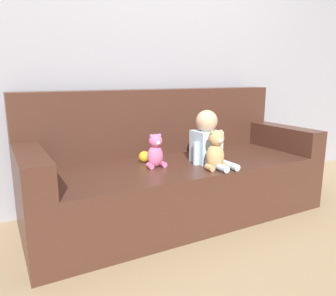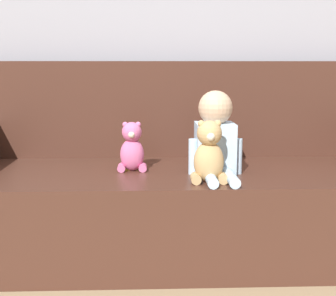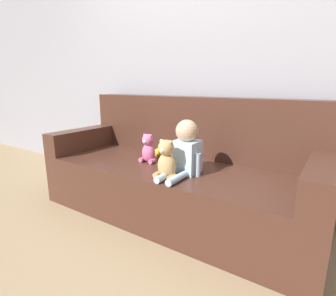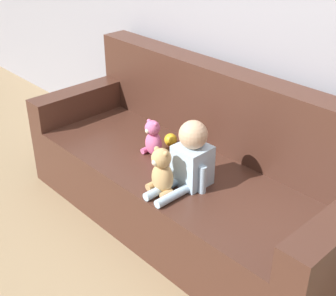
{
  "view_description": "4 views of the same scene",
  "coord_description": "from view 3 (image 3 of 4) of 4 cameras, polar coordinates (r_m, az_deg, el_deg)",
  "views": [
    {
      "loc": [
        -1.15,
        -1.97,
        1.01
      ],
      "look_at": [
        -0.13,
        -0.1,
        0.54
      ],
      "focal_mm": 35.0,
      "sensor_mm": 36.0,
      "label": 1
    },
    {
      "loc": [
        -0.12,
        -2.18,
        0.89
      ],
      "look_at": [
        -0.04,
        0.01,
        0.5
      ],
      "focal_mm": 50.0,
      "sensor_mm": 36.0,
      "label": 2
    },
    {
      "loc": [
        1.03,
        -1.64,
        1.01
      ],
      "look_at": [
        0.0,
        -0.09,
        0.56
      ],
      "focal_mm": 28.0,
      "sensor_mm": 36.0,
      "label": 3
    },
    {
      "loc": [
        1.63,
        -1.67,
        1.81
      ],
      "look_at": [
        -0.01,
        -0.13,
        0.56
      ],
      "focal_mm": 50.0,
      "sensor_mm": 36.0,
      "label": 4
    }
  ],
  "objects": [
    {
      "name": "person_baby",
      "position": [
        1.79,
        3.8,
        -0.57
      ],
      "size": [
        0.24,
        0.38,
        0.37
      ],
      "color": "silver",
      "rests_on": "couch"
    },
    {
      "name": "teddy_bear_brown",
      "position": [
        1.69,
        -0.35,
        -2.73
      ],
      "size": [
        0.15,
        0.12,
        0.26
      ],
      "color": "tan",
      "rests_on": "couch"
    },
    {
      "name": "toy_ball",
      "position": [
        2.2,
        -2.06,
        -1.05
      ],
      "size": [
        0.08,
        0.08,
        0.08
      ],
      "color": "gold",
      "rests_on": "couch"
    },
    {
      "name": "ground_plane",
      "position": [
        2.18,
        1.39,
        -13.96
      ],
      "size": [
        12.0,
        12.0,
        0.0
      ],
      "primitive_type": "plane",
      "color": "#9E8460"
    },
    {
      "name": "wall_back",
      "position": [
        2.39,
        8.45,
        20.48
      ],
      "size": [
        8.0,
        0.05,
        2.6
      ],
      "color": "#93939E",
      "rests_on": "ground_plane"
    },
    {
      "name": "plush_toy_side",
      "position": [
        2.06,
        -4.33,
        -0.22
      ],
      "size": [
        0.13,
        0.1,
        0.23
      ],
      "color": "#DB6699",
      "rests_on": "couch"
    },
    {
      "name": "couch",
      "position": [
        2.11,
        2.38,
        -5.74
      ],
      "size": [
        2.12,
        0.83,
        0.91
      ],
      "color": "#47281E",
      "rests_on": "ground_plane"
    }
  ]
}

